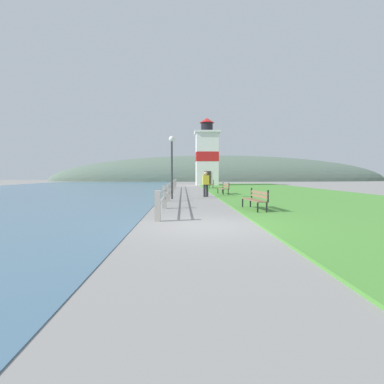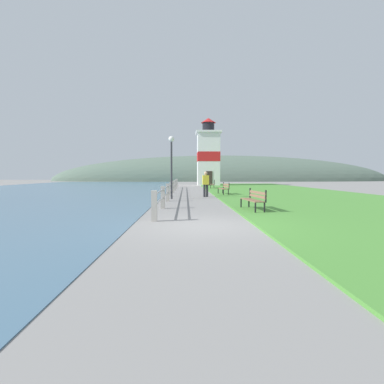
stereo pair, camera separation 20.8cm
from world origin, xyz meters
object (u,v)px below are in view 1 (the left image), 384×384
Objects in this scene: lighthouse at (207,156)px; park_bench_far at (212,184)px; lamp_post at (172,156)px; park_bench_near at (256,198)px; park_bench_midway at (224,188)px; person_strolling at (206,183)px.

park_bench_far is at bearing -91.14° from lighthouse.
park_bench_far is 14.42m from lamp_post.
lighthouse is (0.30, 29.70, 3.63)m from park_bench_near.
lighthouse is (0.19, 9.61, 3.63)m from park_bench_far.
lamp_post is at bearing 79.22° from park_bench_far.
person_strolling reaches higher than park_bench_midway.
lighthouse is at bearing -97.86° from park_bench_midway.
lighthouse is at bearing -86.01° from park_bench_far.
person_strolling is 0.44× the size of lamp_post.
person_strolling is at bearing -85.42° from park_bench_near.
park_bench_far is at bearing -97.50° from park_bench_midway.
park_bench_midway is at bearing -90.77° from lighthouse.
park_bench_midway is at bearing 94.72° from park_bench_far.
lighthouse is 23.72m from lamp_post.
park_bench_far is at bearing 74.09° from lamp_post.
park_bench_near is at bearing -175.19° from person_strolling.
park_bench_midway is at bearing -42.67° from person_strolling.
park_bench_near is at bearing 94.81° from park_bench_far.
park_bench_midway is 0.19× the size of lighthouse.
park_bench_midway is (0.04, 10.09, -0.00)m from park_bench_near.
park_bench_near is 10.09m from park_bench_midway.
park_bench_near is 1.16× the size of person_strolling.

